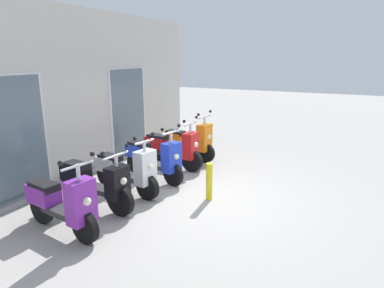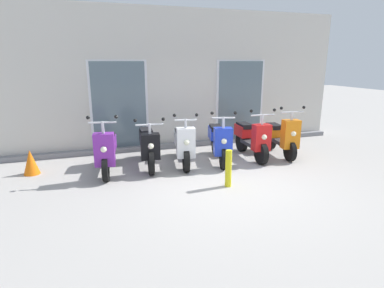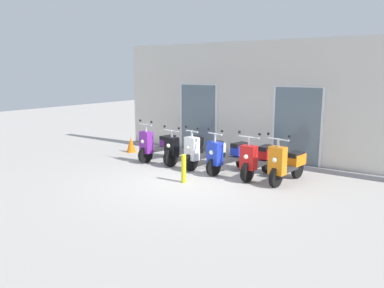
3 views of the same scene
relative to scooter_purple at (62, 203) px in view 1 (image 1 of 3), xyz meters
The scene contains 9 objects.
ground_plane 2.52m from the scooter_purple, 31.62° to the right, with size 40.00×40.00×0.00m, color #A8A39E.
storefront_facade 2.99m from the scooter_purple, 39.04° to the left, with size 9.07×0.50×3.57m.
scooter_purple is the anchor object (origin of this frame).
scooter_black 0.90m from the scooter_purple, 10.12° to the left, with size 0.62×1.68×1.17m.
scooter_white 1.66m from the scooter_purple, ahead, with size 0.63×1.62×1.23m.
scooter_blue 2.49m from the scooter_purple, ahead, with size 0.71×1.61×1.25m.
scooter_red 3.35m from the scooter_purple, ahead, with size 0.63×1.59×1.25m.
scooter_orange 4.14m from the scooter_purple, ahead, with size 0.61×1.55×1.28m.
curb_bollard 2.54m from the scooter_purple, 35.43° to the right, with size 0.12×0.12×0.70m, color yellow.
Camera 1 is at (-5.34, -2.41, 2.59)m, focal length 31.29 mm.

